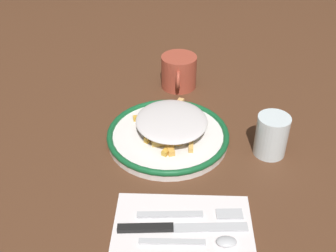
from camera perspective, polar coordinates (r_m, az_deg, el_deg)
ground_plane at (r=0.87m, az=0.00°, el=-2.02°), size 2.60×2.60×0.00m
plate at (r=0.86m, az=0.00°, el=-1.35°), size 0.25×0.25×0.02m
fries_heap at (r=0.85m, az=0.44°, el=0.45°), size 0.19×0.18×0.04m
napkin at (r=0.69m, az=2.03°, el=-14.22°), size 0.16×0.23×0.01m
fork at (r=0.71m, az=3.11°, el=-12.02°), size 0.03×0.18×0.00m
knife at (r=0.69m, az=0.42°, el=-13.78°), size 0.03×0.21×0.01m
spoon at (r=0.67m, az=5.09°, el=-15.53°), size 0.02×0.15×0.01m
water_glass at (r=0.84m, az=14.01°, el=-1.26°), size 0.06×0.06×0.09m
coffee_mug at (r=1.04m, az=1.49°, el=7.44°), size 0.11×0.09×0.08m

